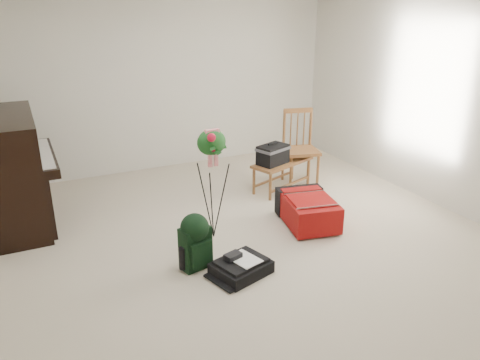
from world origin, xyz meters
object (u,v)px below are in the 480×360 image
dining_chair (299,148)px  flower_stand (212,185)px  green_backpack (195,239)px  bench (274,156)px  black_duffel (241,267)px  red_suitcase (305,208)px  piano (16,173)px

dining_chair → flower_stand: size_ratio=0.83×
green_backpack → bench: bearing=27.1°
bench → dining_chair: bearing=-8.6°
black_duffel → flower_stand: 0.95m
bench → flower_stand: (-1.24, -0.88, 0.12)m
red_suitcase → black_duffel: size_ratio=1.48×
piano → bench: (3.07, -0.41, -0.12)m
dining_chair → black_duffel: 2.50m
bench → green_backpack: bench is taller
bench → flower_stand: bearing=-164.4°
bench → red_suitcase: (-0.15, -1.00, -0.31)m
black_duffel → dining_chair: bearing=28.6°
dining_chair → flower_stand: (-1.68, -0.97, 0.10)m
green_backpack → black_duffel: bearing=-53.6°
black_duffel → green_backpack: 0.50m
piano → flower_stand: bearing=-35.1°
red_suitcase → flower_stand: flower_stand is taller
bench → red_suitcase: bearing=-118.5°
dining_chair → black_duffel: dining_chair is taller
piano → black_duffel: size_ratio=2.56×
black_duffel → green_backpack: bearing=122.8°
piano → flower_stand: 2.24m
bench → piano: bearing=152.6°
dining_chair → black_duffel: (-1.73, -1.76, -0.42)m
red_suitcase → black_duffel: (-1.13, -0.67, -0.10)m
bench → red_suitcase: 1.06m
black_duffel → piano: bearing=113.7°
black_duffel → flower_stand: (0.05, 0.79, 0.53)m
bench → dining_chair: dining_chair is taller
green_backpack → flower_stand: flower_stand is taller
red_suitcase → dining_chair: bearing=73.0°
black_duffel → flower_stand: flower_stand is taller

